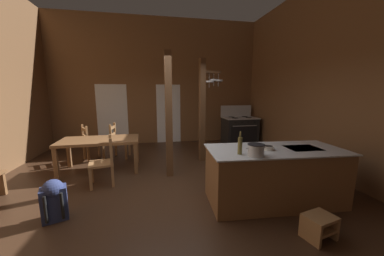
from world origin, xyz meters
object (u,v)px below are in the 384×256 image
bottle_tall_on_counter (240,145)px  ladderback_chair_near_window (118,141)px  kitchen_island (274,175)px  stockpot_on_counter (256,150)px  ladderback_chair_at_table_end (91,143)px  dining_table (100,143)px  ladderback_chair_by_post (104,162)px  stove_range (239,130)px  step_stool (319,225)px  mixing_bowl_on_counter (268,148)px  backpack (54,199)px

bottle_tall_on_counter → ladderback_chair_near_window: bearing=124.8°
kitchen_island → stockpot_on_counter: (-0.50, -0.30, 0.54)m
ladderback_chair_at_table_end → dining_table: bearing=-63.6°
kitchen_island → ladderback_chair_by_post: (-2.87, 1.20, 0.00)m
ladderback_chair_by_post → bottle_tall_on_counter: bearing=-32.1°
kitchen_island → stove_range: bearing=74.7°
step_stool → ladderback_chair_by_post: bearing=143.8°
mixing_bowl_on_counter → stove_range: bearing=72.8°
step_stool → ladderback_chair_at_table_end: 5.23m
step_stool → backpack: 3.53m
kitchen_island → ladderback_chair_at_table_end: size_ratio=2.33×
stove_range → ladderback_chair_at_table_end: size_ratio=1.39×
ladderback_chair_by_post → ladderback_chair_at_table_end: 1.78m
step_stool → mixing_bowl_on_counter: mixing_bowl_on_counter is taller
ladderback_chair_near_window → ladderback_chair_by_post: bearing=-90.2°
ladderback_chair_by_post → ladderback_chair_at_table_end: bearing=111.8°
kitchen_island → dining_table: size_ratio=1.28×
dining_table → backpack: dining_table is taller
stockpot_on_counter → bottle_tall_on_counter: bottle_tall_on_counter is taller
ladderback_chair_at_table_end → mixing_bowl_on_counter: 4.48m
ladderback_chair_by_post → mixing_bowl_on_counter: bearing=-24.2°
kitchen_island → mixing_bowl_on_counter: mixing_bowl_on_counter is taller
kitchen_island → ladderback_chair_by_post: 3.11m
step_stool → ladderback_chair_at_table_end: size_ratio=0.44×
stockpot_on_counter → mixing_bowl_on_counter: stockpot_on_counter is taller
stove_range → bottle_tall_on_counter: 4.36m
kitchen_island → ladderback_chair_by_post: size_ratio=2.33×
ladderback_chair_by_post → step_stool: bearing=-36.2°
ladderback_chair_near_window → ladderback_chair_at_table_end: size_ratio=1.00×
dining_table → ladderback_chair_by_post: size_ratio=1.82×
dining_table → kitchen_island: bearing=-32.9°
dining_table → ladderback_chair_near_window: size_ratio=1.82×
ladderback_chair_by_post → bottle_tall_on_counter: size_ratio=2.82×
bottle_tall_on_counter → stove_range: bearing=66.5°
stove_range → ladderback_chair_by_post: size_ratio=1.39×
ladderback_chair_by_post → mixing_bowl_on_counter: mixing_bowl_on_counter is taller
ladderback_chair_near_window → mixing_bowl_on_counter: bearing=-47.7°
backpack → ladderback_chair_at_table_end: bearing=94.5°
stove_range → stockpot_on_counter: bearing=-110.6°
step_stool → dining_table: bearing=137.1°
stove_range → bottle_tall_on_counter: bearing=-113.5°
ladderback_chair_near_window → ladderback_chair_by_post: same height
step_stool → ladderback_chair_near_window: bearing=126.8°
kitchen_island → bottle_tall_on_counter: bottle_tall_on_counter is taller
ladderback_chair_near_window → ladderback_chair_at_table_end: (-0.67, -0.10, 0.00)m
backpack → dining_table: bearing=83.8°
ladderback_chair_by_post → stove_range: bearing=33.6°
step_stool → bottle_tall_on_counter: 1.36m
kitchen_island → mixing_bowl_on_counter: size_ratio=13.02×
dining_table → backpack: bearing=-96.2°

